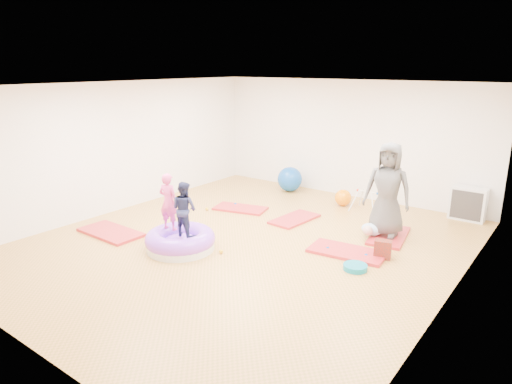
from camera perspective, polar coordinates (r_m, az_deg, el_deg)
The scene contains 19 objects.
room at distance 7.94m, azimuth -1.30°, elevation 3.01°, with size 7.01×8.01×2.81m.
gym_mat_front_left at distance 9.22m, azimuth -17.69°, elevation -4.83°, with size 1.32×0.66×0.05m, color #C0233F.
gym_mat_mid_left at distance 10.23m, azimuth -1.98°, elevation -2.07°, with size 1.15×0.57×0.05m, color #C0233F.
gym_mat_center_back at distance 9.57m, azimuth 4.84°, elevation -3.38°, with size 1.13×0.57×0.05m, color #C0233F.
gym_mat_right at distance 8.07m, azimuth 11.31°, elevation -7.35°, with size 1.29×0.64×0.05m, color #C0233F.
gym_mat_rear_right at distance 8.98m, azimuth 16.25°, elevation -5.27°, with size 1.22×0.61×0.05m, color #C0233F.
inflatable_cushion at distance 8.15m, azimuth -9.43°, elevation -6.06°, with size 1.23×1.23×0.39m.
child_pink at distance 8.12m, azimuth -10.89°, elevation -0.86°, with size 0.37×0.25×1.03m, color #EE438E.
child_navy at distance 7.80m, azimuth -8.97°, elevation -1.75°, with size 0.46×0.36×0.95m, color #20244C.
adult_caregiver at distance 8.70m, azimuth 16.13°, elevation 0.30°, with size 0.85×0.56×1.75m, color #484848.
infant at distance 8.79m, azimuth 14.16°, elevation -4.57°, with size 0.39×0.40×0.23m.
ball_pit_balls at distance 8.72m, azimuth -0.30°, elevation -5.17°, with size 3.97×2.52×0.07m.
exercise_ball_blue at distance 11.65m, azimuth 4.24°, elevation 1.61°, with size 0.63×0.63×0.63m, color #0E49A5.
exercise_ball_orange at distance 10.64m, azimuth 10.83°, elevation -0.70°, with size 0.38×0.38×0.38m, color orange.
infant_play_gym at distance 10.28m, azimuth 13.70°, elevation -0.74°, with size 0.61×0.58×0.47m.
cube_shelf at distance 10.45m, azimuth 24.98°, elevation -1.33°, with size 0.70×0.34×0.70m.
balance_disc at distance 7.48m, azimuth 12.29°, elevation -9.17°, with size 0.38×0.38×0.08m, color #077292.
backpack at distance 7.96m, azimuth 15.57°, elevation -6.92°, with size 0.27×0.17×0.32m, color #961A07.
yellow_toy at distance 8.79m, azimuth -12.52°, elevation -5.53°, with size 0.20×0.20×0.03m, color gold.
Camera 1 is at (4.77, -6.10, 3.15)m, focal length 32.00 mm.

